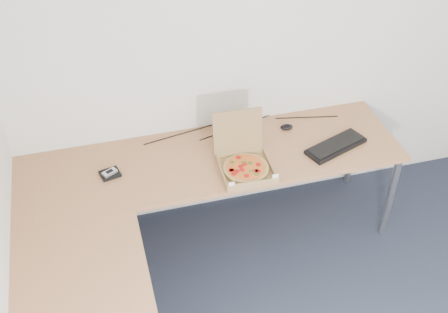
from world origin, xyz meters
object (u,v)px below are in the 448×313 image
object	(u,v)px
desk	(176,215)
keyboard	(336,146)
pizza_box	(245,165)
wallet	(110,174)
drinking_glass	(232,127)

from	to	relation	value
desk	keyboard	size ratio (longest dim) A/B	5.79
pizza_box	keyboard	size ratio (longest dim) A/B	0.87
keyboard	wallet	bearing A→B (deg)	155.20
drinking_glass	keyboard	size ratio (longest dim) A/B	0.27
pizza_box	drinking_glass	size ratio (longest dim) A/B	3.25
pizza_box	drinking_glass	world-z (taller)	pizza_box
pizza_box	keyboard	world-z (taller)	pizza_box
drinking_glass	keyboard	xyz separation A→B (m)	(0.62, -0.33, -0.04)
pizza_box	keyboard	bearing A→B (deg)	6.97
desk	drinking_glass	size ratio (longest dim) A/B	21.70
desk	keyboard	bearing A→B (deg)	15.09
drinking_glass	wallet	size ratio (longest dim) A/B	0.96
desk	drinking_glass	xyz separation A→B (m)	(0.52, 0.64, 0.09)
wallet	desk	bearing A→B (deg)	-65.36
pizza_box	wallet	bearing A→B (deg)	170.63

